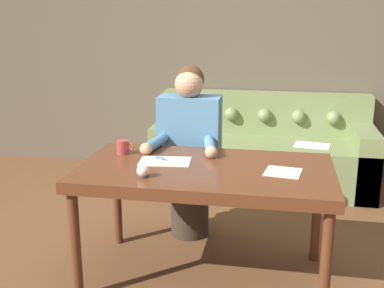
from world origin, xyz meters
TOP-DOWN VIEW (x-y plane):
  - ground_plane at (0.00, 0.00)m, footprint 16.00×16.00m
  - wall_back at (0.00, 2.29)m, footprint 8.00×0.06m
  - dining_table at (-0.04, 0.05)m, footprint 1.49×0.83m
  - couch at (0.23, 1.87)m, footprint 2.01×0.84m
  - person at (-0.25, 0.63)m, footprint 0.50×0.59m
  - pattern_paper_main at (-0.30, 0.10)m, footprint 0.33×0.23m
  - pattern_paper_offcut at (0.40, 0.02)m, footprint 0.23×0.22m
  - scissors at (-0.32, 0.13)m, footprint 0.22×0.20m
  - mug at (-0.61, 0.21)m, footprint 0.11×0.08m
  - pin_cushion at (-0.35, -0.20)m, footprint 0.07×0.07m

SIDE VIEW (x-z plane):
  - ground_plane at x=0.00m, z-range 0.00..0.00m
  - couch at x=0.23m, z-range -0.12..0.73m
  - person at x=-0.25m, z-range 0.01..1.26m
  - dining_table at x=-0.04m, z-range 0.29..1.02m
  - pattern_paper_main at x=-0.30m, z-range 0.73..0.73m
  - pattern_paper_offcut at x=0.40m, z-range 0.73..0.73m
  - scissors at x=-0.32m, z-range 0.72..0.73m
  - pin_cushion at x=-0.35m, z-range 0.72..0.79m
  - mug at x=-0.61m, z-range 0.73..0.82m
  - wall_back at x=0.00m, z-range 0.00..2.60m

